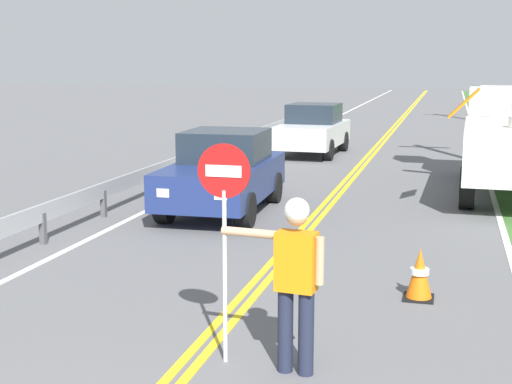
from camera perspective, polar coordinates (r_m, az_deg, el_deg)
The scene contains 10 objects.
centerline_yellow_left at distance 23.55m, azimuth 8.51°, elevation 2.57°, with size 0.11×110.00×0.01m, color yellow.
centerline_yellow_right at distance 23.53m, azimuth 8.94°, elevation 2.55°, with size 0.11×110.00×0.01m, color yellow.
edge_line_right at distance 23.43m, azimuth 17.51°, elevation 2.16°, with size 0.12×110.00×0.01m, color silver.
edge_line_left at distance 24.19m, azimuth 0.21°, elevation 2.89°, with size 0.12×110.00×0.01m, color silver.
flagger_worker at distance 7.28m, azimuth 3.11°, elevation -6.50°, with size 1.08×0.28×1.83m.
stop_sign_paddle at distance 7.38m, azimuth -2.53°, elevation -0.95°, with size 0.56×0.04×2.33m.
oncoming_sedan_nearest at distance 15.16m, azimuth -2.59°, elevation 1.55°, with size 2.01×4.15×1.70m.
oncoming_sedan_second at distance 24.54m, azimuth 4.49°, elevation 4.91°, with size 2.06×4.18×1.70m.
traffic_cone_lead at distance 9.93m, azimuth 12.78°, elevation -6.39°, with size 0.40×0.40×0.70m.
guardrail_left_shoulder at distance 20.16m, azimuth -4.63°, elevation 2.83°, with size 0.10×32.00×0.71m.
Camera 1 is at (2.54, -3.19, 3.16)m, focal length 50.69 mm.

